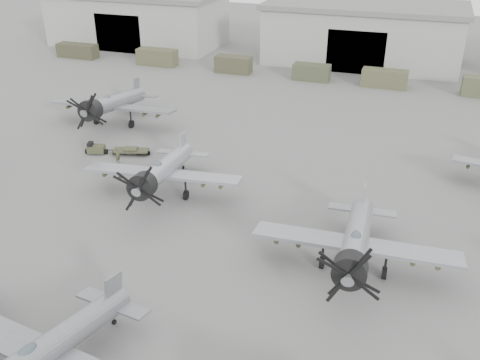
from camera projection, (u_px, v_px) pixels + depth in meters
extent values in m
plane|color=slate|center=(204.00, 331.00, 29.80)|extent=(220.00, 220.00, 0.00)
cube|color=#9C9D93|center=(138.00, 20.00, 91.28)|extent=(28.00, 14.00, 8.00)
cube|color=black|center=(118.00, 34.00, 86.02)|extent=(8.12, 0.40, 6.00)
cube|color=#9C9D93|center=(363.00, 35.00, 80.10)|extent=(28.00, 14.00, 8.00)
cube|color=slate|center=(366.00, 5.00, 78.13)|extent=(29.00, 14.80, 0.70)
cube|color=black|center=(356.00, 52.00, 74.84)|extent=(8.12, 0.40, 6.00)
cube|color=#383725|center=(78.00, 51.00, 83.83)|extent=(6.46, 2.20, 2.12)
cube|color=#47472E|center=(157.00, 57.00, 79.66)|extent=(5.99, 2.20, 2.40)
cube|color=#3D3C28|center=(233.00, 64.00, 76.12)|extent=(5.13, 2.20, 2.33)
cube|color=#3D442C|center=(312.00, 72.00, 72.82)|extent=(4.98, 2.20, 2.14)
cube|color=#494B31|center=(385.00, 78.00, 69.93)|extent=(5.87, 2.20, 2.29)
cylinder|color=gray|center=(54.00, 344.00, 26.01)|extent=(2.84, 10.28, 3.00)
cube|color=gray|center=(46.00, 356.00, 25.67)|extent=(12.18, 3.76, 0.54)
cube|color=gray|center=(113.00, 289.00, 29.52)|extent=(0.34, 1.60, 1.92)
ellipsoid|color=#3F4C54|center=(26.00, 352.00, 24.40)|extent=(0.73, 1.22, 0.54)
cylinder|color=black|center=(114.00, 322.00, 30.25)|extent=(0.16, 0.32, 0.31)
cylinder|color=#9EA0A6|center=(165.00, 167.00, 43.40)|extent=(2.83, 10.95, 3.19)
cylinder|color=black|center=(142.00, 186.00, 38.87)|extent=(2.12, 1.84, 2.13)
cube|color=#9EA0A6|center=(163.00, 174.00, 42.98)|extent=(12.96, 3.78, 0.57)
cube|color=#9EA0A6|center=(183.00, 143.00, 47.51)|extent=(0.33, 1.70, 2.04)
ellipsoid|color=#3F4C54|center=(157.00, 166.00, 41.55)|extent=(0.76, 1.29, 0.57)
cylinder|color=black|center=(141.00, 190.00, 43.92)|extent=(0.38, 0.85, 0.82)
cylinder|color=black|center=(186.00, 195.00, 43.18)|extent=(0.38, 0.85, 0.82)
cylinder|color=black|center=(183.00, 167.00, 48.27)|extent=(0.16, 0.34, 0.33)
cylinder|color=#93969B|center=(357.00, 235.00, 34.30)|extent=(2.11, 11.16, 3.27)
cylinder|color=black|center=(350.00, 270.00, 29.74)|extent=(2.07, 1.75, 2.18)
cube|color=#93969B|center=(356.00, 244.00, 33.88)|extent=(13.18, 2.95, 0.59)
cube|color=#93969B|center=(364.00, 198.00, 38.42)|extent=(0.21, 1.75, 2.09)
ellipsoid|color=#3F4C54|center=(356.00, 237.00, 32.44)|extent=(0.69, 1.29, 0.59)
cylinder|color=black|center=(322.00, 262.00, 34.97)|extent=(0.33, 0.85, 0.84)
cylinder|color=black|center=(384.00, 273.00, 33.96)|extent=(0.33, 0.85, 0.84)
cylinder|color=black|center=(360.00, 227.00, 39.21)|extent=(0.14, 0.34, 0.33)
cylinder|color=gray|center=(116.00, 102.00, 57.57)|extent=(2.38, 11.69, 3.42)
cylinder|color=black|center=(90.00, 110.00, 52.79)|extent=(2.19, 1.86, 2.28)
cube|color=gray|center=(113.00, 106.00, 57.14)|extent=(13.81, 3.29, 0.61)
cube|color=gray|center=(136.00, 87.00, 61.91)|extent=(0.25, 1.83, 2.19)
ellipsoid|color=#3F4C54|center=(107.00, 98.00, 55.62)|extent=(0.74, 1.35, 0.61)
cylinder|color=black|center=(97.00, 120.00, 58.25)|extent=(0.36, 0.89, 0.88)
cylinder|color=black|center=(131.00, 124.00, 57.25)|extent=(0.36, 0.89, 0.88)
cylinder|color=black|center=(137.00, 107.00, 62.73)|extent=(0.15, 0.36, 0.35)
cube|color=#393B26|center=(96.00, 149.00, 51.13)|extent=(1.80, 1.37, 0.71)
cube|color=black|center=(90.00, 145.00, 50.96)|extent=(0.64, 0.89, 0.44)
cylinder|color=black|center=(97.00, 151.00, 51.26)|extent=(1.15, 0.77, 0.49)
cylinder|color=black|center=(108.00, 150.00, 51.12)|extent=(1.04, 0.36, 0.07)
cube|color=#393B26|center=(131.00, 150.00, 51.01)|extent=(3.56, 2.12, 0.16)
cylinder|color=black|center=(131.00, 153.00, 51.11)|extent=(1.38, 0.74, 0.39)
cylinder|color=#393B26|center=(131.00, 149.00, 50.93)|extent=(1.26, 0.61, 0.28)
imported|color=#45442D|center=(118.00, 155.00, 49.06)|extent=(0.40, 0.59, 1.57)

